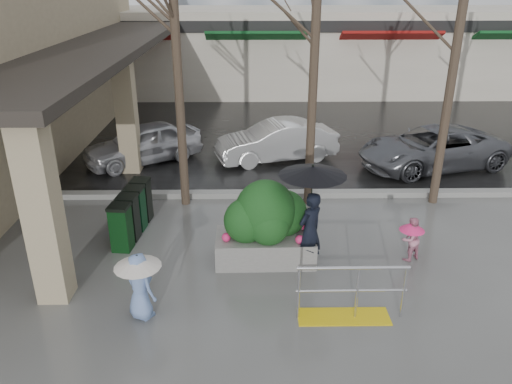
{
  "coord_description": "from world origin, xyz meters",
  "views": [
    {
      "loc": [
        -0.32,
        -8.29,
        5.47
      ],
      "look_at": [
        -0.19,
        1.31,
        1.3
      ],
      "focal_mm": 35.0,
      "sensor_mm": 36.0,
      "label": 1
    }
  ],
  "objects_px": {
    "car_b": "(277,141)",
    "car_c": "(432,148)",
    "handrail": "(348,299)",
    "car_a": "(143,143)",
    "planter": "(266,223)",
    "news_boxes": "(132,213)",
    "tree_mideast": "(463,5)",
    "child_pink": "(411,236)",
    "child_blue": "(139,280)",
    "woman": "(311,205)"
  },
  "relations": [
    {
      "from": "car_b",
      "to": "car_c",
      "type": "xyz_separation_m",
      "value": [
        4.74,
        -0.76,
        0.0
      ]
    },
    {
      "from": "handrail",
      "to": "car_c",
      "type": "bearing_deg",
      "value": 62.03
    },
    {
      "from": "car_b",
      "to": "car_c",
      "type": "height_order",
      "value": "same"
    },
    {
      "from": "handrail",
      "to": "car_a",
      "type": "relative_size",
      "value": 0.51
    },
    {
      "from": "planter",
      "to": "news_boxes",
      "type": "distance_m",
      "value": 3.25
    },
    {
      "from": "tree_mideast",
      "to": "car_c",
      "type": "bearing_deg",
      "value": 73.2
    },
    {
      "from": "child_pink",
      "to": "child_blue",
      "type": "distance_m",
      "value": 5.53
    },
    {
      "from": "handrail",
      "to": "child_blue",
      "type": "bearing_deg",
      "value": 178.71
    },
    {
      "from": "tree_mideast",
      "to": "child_blue",
      "type": "relative_size",
      "value": 5.28
    },
    {
      "from": "tree_mideast",
      "to": "car_c",
      "type": "height_order",
      "value": "tree_mideast"
    },
    {
      "from": "planter",
      "to": "car_b",
      "type": "relative_size",
      "value": 0.53
    },
    {
      "from": "tree_mideast",
      "to": "woman",
      "type": "bearing_deg",
      "value": -139.15
    },
    {
      "from": "handrail",
      "to": "news_boxes",
      "type": "height_order",
      "value": "news_boxes"
    },
    {
      "from": "woman",
      "to": "child_pink",
      "type": "distance_m",
      "value": 2.31
    },
    {
      "from": "tree_mideast",
      "to": "car_b",
      "type": "distance_m",
      "value": 6.69
    },
    {
      "from": "planter",
      "to": "news_boxes",
      "type": "xyz_separation_m",
      "value": [
        -3.01,
        1.19,
        -0.32
      ]
    },
    {
      "from": "child_blue",
      "to": "child_pink",
      "type": "bearing_deg",
      "value": -121.48
    },
    {
      "from": "woman",
      "to": "child_blue",
      "type": "xyz_separation_m",
      "value": [
        -3.07,
        -1.58,
        -0.64
      ]
    },
    {
      "from": "child_pink",
      "to": "car_a",
      "type": "distance_m",
      "value": 9.02
    },
    {
      "from": "news_boxes",
      "to": "car_a",
      "type": "height_order",
      "value": "car_a"
    },
    {
      "from": "handrail",
      "to": "planter",
      "type": "bearing_deg",
      "value": 124.66
    },
    {
      "from": "child_pink",
      "to": "car_a",
      "type": "relative_size",
      "value": 0.26
    },
    {
      "from": "woman",
      "to": "news_boxes",
      "type": "relative_size",
      "value": 1.17
    },
    {
      "from": "child_pink",
      "to": "handrail",
      "type": "bearing_deg",
      "value": 22.76
    },
    {
      "from": "handrail",
      "to": "child_pink",
      "type": "height_order",
      "value": "handrail"
    },
    {
      "from": "planter",
      "to": "woman",
      "type": "bearing_deg",
      "value": -19.55
    },
    {
      "from": "woman",
      "to": "planter",
      "type": "distance_m",
      "value": 1.07
    },
    {
      "from": "news_boxes",
      "to": "car_b",
      "type": "height_order",
      "value": "car_b"
    },
    {
      "from": "news_boxes",
      "to": "car_b",
      "type": "relative_size",
      "value": 0.5
    },
    {
      "from": "tree_mideast",
      "to": "car_a",
      "type": "xyz_separation_m",
      "value": [
        -8.18,
        3.18,
        -4.23
      ]
    },
    {
      "from": "tree_mideast",
      "to": "news_boxes",
      "type": "bearing_deg",
      "value": -167.63
    },
    {
      "from": "planter",
      "to": "child_blue",
      "type": "bearing_deg",
      "value": -139.45
    },
    {
      "from": "news_boxes",
      "to": "car_c",
      "type": "xyz_separation_m",
      "value": [
        8.28,
        4.23,
        0.1
      ]
    },
    {
      "from": "car_b",
      "to": "tree_mideast",
      "type": "bearing_deg",
      "value": 33.38
    },
    {
      "from": "planter",
      "to": "car_b",
      "type": "height_order",
      "value": "planter"
    },
    {
      "from": "car_a",
      "to": "car_b",
      "type": "bearing_deg",
      "value": 58.61
    },
    {
      "from": "handrail",
      "to": "car_a",
      "type": "bearing_deg",
      "value": 122.29
    },
    {
      "from": "car_a",
      "to": "car_c",
      "type": "relative_size",
      "value": 0.82
    },
    {
      "from": "child_pink",
      "to": "car_c",
      "type": "xyz_separation_m",
      "value": [
        2.28,
        5.45,
        0.08
      ]
    },
    {
      "from": "child_blue",
      "to": "car_c",
      "type": "distance_m",
      "value": 10.46
    },
    {
      "from": "tree_mideast",
      "to": "car_b",
      "type": "xyz_separation_m",
      "value": [
        -3.96,
        3.34,
        -4.23
      ]
    },
    {
      "from": "car_c",
      "to": "child_pink",
      "type": "bearing_deg",
      "value": -38.52
    },
    {
      "from": "woman",
      "to": "car_b",
      "type": "height_order",
      "value": "woman"
    },
    {
      "from": "woman",
      "to": "car_a",
      "type": "height_order",
      "value": "woman"
    },
    {
      "from": "woman",
      "to": "news_boxes",
      "type": "height_order",
      "value": "woman"
    },
    {
      "from": "tree_mideast",
      "to": "news_boxes",
      "type": "height_order",
      "value": "tree_mideast"
    },
    {
      "from": "child_pink",
      "to": "planter",
      "type": "bearing_deg",
      "value": -27.61
    },
    {
      "from": "woman",
      "to": "child_blue",
      "type": "distance_m",
      "value": 3.51
    },
    {
      "from": "child_blue",
      "to": "planter",
      "type": "height_order",
      "value": "planter"
    },
    {
      "from": "car_a",
      "to": "woman",
      "type": "bearing_deg",
      "value": 2.25
    }
  ]
}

